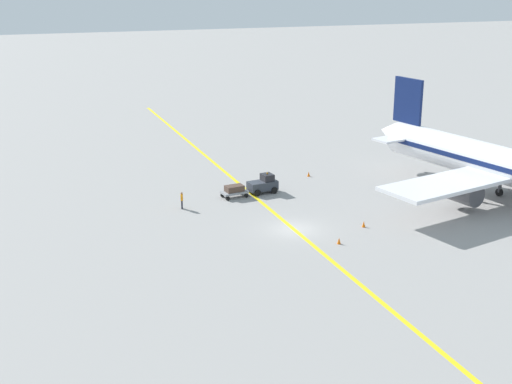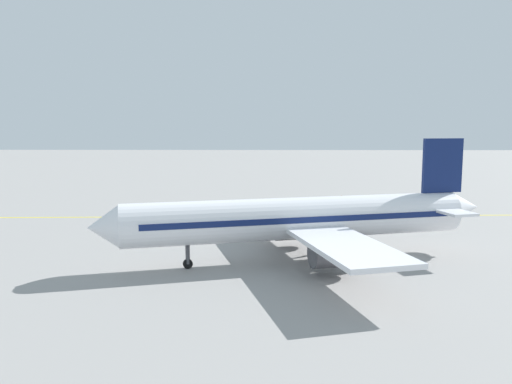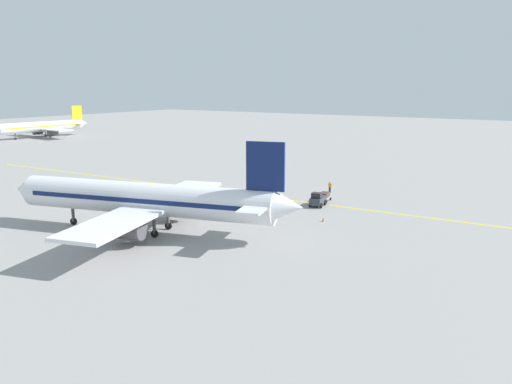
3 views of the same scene
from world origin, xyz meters
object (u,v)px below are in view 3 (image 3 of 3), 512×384
at_px(ground_crew_worker, 330,187).
at_px(airplane_at_gate, 148,200).
at_px(baggage_cart_trailing, 324,196).
at_px(traffic_cone_by_wingtip, 221,200).
at_px(baggage_tug_dark, 318,200).
at_px(traffic_cone_near_nose, 220,193).
at_px(traffic_cone_mid_apron, 323,219).
at_px(airplane_distant_taxiing, 43,127).

bearing_deg(ground_crew_worker, airplane_at_gate, 165.27).
height_order(airplane_at_gate, ground_crew_worker, airplane_at_gate).
height_order(baggage_cart_trailing, traffic_cone_by_wingtip, baggage_cart_trailing).
bearing_deg(ground_crew_worker, traffic_cone_by_wingtip, 145.40).
xyz_separation_m(baggage_tug_dark, traffic_cone_near_nose, (-1.60, 15.35, -0.63)).
relative_size(baggage_tug_dark, traffic_cone_mid_apron, 5.82).
xyz_separation_m(baggage_tug_dark, traffic_cone_by_wingtip, (-5.38, 12.34, -0.63)).
height_order(traffic_cone_near_nose, traffic_cone_by_wingtip, same).
bearing_deg(traffic_cone_near_nose, airplane_distant_taxiing, 69.09).
bearing_deg(traffic_cone_by_wingtip, baggage_cart_trailing, -53.84).
relative_size(baggage_cart_trailing, ground_crew_worker, 1.66).
relative_size(airplane_at_gate, ground_crew_worker, 20.83).
relative_size(airplane_at_gate, traffic_cone_mid_apron, 63.63).
xyz_separation_m(airplane_distant_taxiing, traffic_cone_by_wingtip, (-41.35, -101.33, -3.06)).
bearing_deg(baggage_tug_dark, ground_crew_worker, 14.64).
height_order(airplane_distant_taxiing, baggage_tug_dark, airplane_distant_taxiing).
height_order(ground_crew_worker, traffic_cone_mid_apron, ground_crew_worker).
bearing_deg(airplane_at_gate, ground_crew_worker, -14.73).
xyz_separation_m(airplane_distant_taxiing, traffic_cone_near_nose, (-37.57, -98.32, -3.06)).
height_order(traffic_cone_near_nose, traffic_cone_mid_apron, same).
distance_m(airplane_distant_taxiing, traffic_cone_near_nose, 105.30).
distance_m(baggage_tug_dark, traffic_cone_mid_apron, 7.84).
height_order(airplane_at_gate, traffic_cone_mid_apron, airplane_at_gate).
relative_size(airplane_distant_taxiing, traffic_cone_by_wingtip, 58.17).
bearing_deg(traffic_cone_mid_apron, airplane_at_gate, 135.51).
height_order(baggage_cart_trailing, traffic_cone_mid_apron, baggage_cart_trailing).
distance_m(ground_crew_worker, traffic_cone_near_nose, 16.81).
relative_size(baggage_tug_dark, ground_crew_worker, 1.90).
distance_m(baggage_tug_dark, ground_crew_worker, 9.37).
relative_size(airplane_at_gate, traffic_cone_by_wingtip, 63.63).
height_order(airplane_distant_taxiing, traffic_cone_by_wingtip, airplane_distant_taxiing).
distance_m(ground_crew_worker, traffic_cone_by_wingtip, 17.57).
bearing_deg(baggage_cart_trailing, baggage_tug_dark, -170.86).
height_order(airplane_at_gate, baggage_cart_trailing, airplane_at_gate).
relative_size(baggage_tug_dark, traffic_cone_near_nose, 5.82).
bearing_deg(ground_crew_worker, traffic_cone_near_nose, 129.42).
xyz_separation_m(airplane_distant_taxiing, traffic_cone_mid_apron, (-42.65, -117.73, -3.06)).
bearing_deg(baggage_tug_dark, airplane_at_gate, 154.11).
distance_m(airplane_at_gate, traffic_cone_mid_apron, 20.87).
xyz_separation_m(baggage_cart_trailing, ground_crew_worker, (5.81, 1.84, 0.15)).
distance_m(airplane_distant_taxiing, traffic_cone_mid_apron, 125.25).
xyz_separation_m(airplane_at_gate, airplane_distant_taxiing, (57.34, 103.30, -0.37)).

